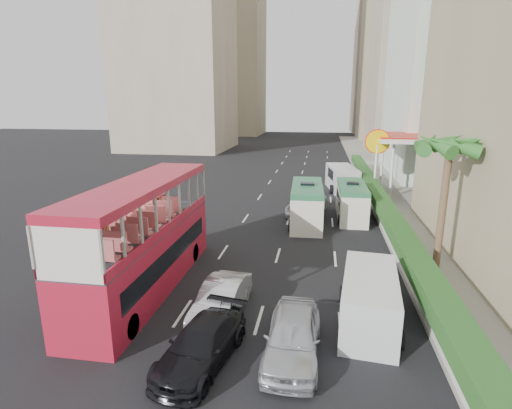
% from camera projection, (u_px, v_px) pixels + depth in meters
% --- Properties ---
extents(ground_plane, '(200.00, 200.00, 0.00)m').
position_uv_depth(ground_plane, '(275.00, 297.00, 17.83)').
color(ground_plane, black).
rests_on(ground_plane, ground).
extents(double_decker_bus, '(2.50, 11.00, 5.06)m').
position_uv_depth(double_decker_bus, '(144.00, 236.00, 18.13)').
color(double_decker_bus, '#AD172E').
rests_on(double_decker_bus, ground).
extents(car_silver_lane_a, '(1.85, 4.43, 1.43)m').
position_uv_depth(car_silver_lane_a, '(222.00, 315.00, 16.32)').
color(car_silver_lane_a, silver).
rests_on(car_silver_lane_a, ground).
extents(car_silver_lane_b, '(1.89, 4.56, 1.55)m').
position_uv_depth(car_silver_lane_b, '(292.00, 356.00, 13.72)').
color(car_silver_lane_b, silver).
rests_on(car_silver_lane_b, ground).
extents(car_black, '(2.66, 4.84, 1.33)m').
position_uv_depth(car_black, '(202.00, 362.00, 13.39)').
color(car_black, black).
rests_on(car_black, ground).
extents(van_asset, '(3.23, 5.73, 1.51)m').
position_uv_depth(van_asset, '(306.00, 214.00, 30.93)').
color(van_asset, silver).
rests_on(van_asset, ground).
extents(minibus_near, '(2.37, 6.44, 2.82)m').
position_uv_depth(minibus_near, '(307.00, 204.00, 28.29)').
color(minibus_near, silver).
rests_on(minibus_near, ground).
extents(minibus_far, '(2.05, 5.85, 2.58)m').
position_uv_depth(minibus_far, '(351.00, 201.00, 29.65)').
color(minibus_far, silver).
rests_on(minibus_far, ground).
extents(panel_van_near, '(2.52, 5.20, 2.01)m').
position_uv_depth(panel_van_near, '(369.00, 300.00, 15.52)').
color(panel_van_near, silver).
rests_on(panel_van_near, ground).
extents(panel_van_far, '(3.18, 6.03, 2.29)m').
position_uv_depth(panel_van_far, '(342.00, 178.00, 39.22)').
color(panel_van_far, silver).
rests_on(panel_van_far, ground).
extents(sidewalk, '(6.00, 120.00, 0.18)m').
position_uv_depth(sidewalk, '(392.00, 187.00, 40.29)').
color(sidewalk, '#99968C').
rests_on(sidewalk, ground).
extents(kerb_wall, '(0.30, 44.00, 1.00)m').
position_uv_depth(kerb_wall, '(378.00, 208.00, 30.07)').
color(kerb_wall, silver).
rests_on(kerb_wall, sidewalk).
extents(hedge, '(1.10, 44.00, 0.70)m').
position_uv_depth(hedge, '(379.00, 197.00, 29.86)').
color(hedge, '#2D6626').
rests_on(hedge, kerb_wall).
extents(palm_tree, '(0.36, 0.36, 6.40)m').
position_uv_depth(palm_tree, '(443.00, 209.00, 19.59)').
color(palm_tree, brown).
rests_on(palm_tree, sidewalk).
extents(shell_station, '(6.50, 8.00, 5.50)m').
position_uv_depth(shell_station, '(409.00, 164.00, 37.56)').
color(shell_station, silver).
rests_on(shell_station, ground).
extents(tower_far_a, '(14.00, 14.00, 44.00)m').
position_uv_depth(tower_far_a, '(395.00, 38.00, 88.02)').
color(tower_far_a, tan).
rests_on(tower_far_a, ground).
extents(tower_far_b, '(14.00, 14.00, 40.00)m').
position_uv_depth(tower_far_b, '(381.00, 58.00, 109.54)').
color(tower_far_b, '#B4A38D').
rests_on(tower_far_b, ground).
extents(tower_left_b, '(16.00, 16.00, 46.00)m').
position_uv_depth(tower_left_b, '(231.00, 43.00, 101.49)').
color(tower_left_b, tan).
rests_on(tower_left_b, ground).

